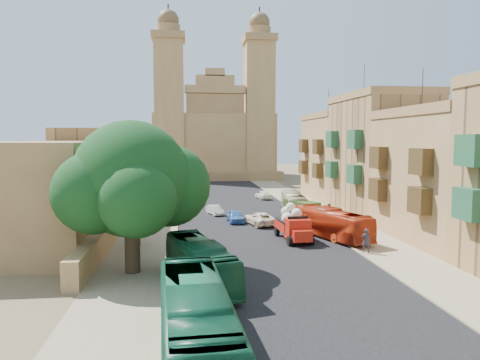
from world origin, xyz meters
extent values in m
plane|color=brown|center=(0.00, 0.00, 0.00)|extent=(260.00, 260.00, 0.00)
cube|color=black|center=(0.00, 30.00, 0.01)|extent=(14.00, 140.00, 0.01)
cube|color=#8C785C|center=(9.50, 30.00, 0.01)|extent=(5.00, 140.00, 0.01)
cube|color=#8C785C|center=(-9.50, 30.00, 0.01)|extent=(5.00, 140.00, 0.01)
cube|color=#8C785C|center=(7.00, 30.00, 0.06)|extent=(0.25, 140.00, 0.12)
cube|color=#8C785C|center=(-7.00, 30.00, 0.06)|extent=(0.25, 140.00, 0.12)
cube|color=#225535|center=(11.55, 0.92, 4.56)|extent=(0.90, 2.20, 2.00)
cube|color=#225535|center=(11.55, 0.92, 7.92)|extent=(0.90, 2.20, 2.00)
cube|color=olive|center=(16.00, 11.00, 5.25)|extent=(8.00, 14.00, 10.50)
cube|color=olive|center=(16.00, 11.00, 10.90)|extent=(8.20, 14.00, 0.80)
cylinder|color=black|center=(15.00, 13.80, 13.10)|extent=(0.06, 0.06, 3.60)
cube|color=#433016|center=(11.55, 7.08, 3.99)|extent=(0.90, 2.20, 2.00)
cube|color=#433016|center=(11.55, 14.92, 3.99)|extent=(0.90, 2.20, 2.00)
cube|color=#433016|center=(11.55, 7.08, 6.93)|extent=(0.90, 2.20, 2.00)
cube|color=#433016|center=(11.55, 14.92, 6.93)|extent=(0.90, 2.20, 2.00)
cube|color=#A07748|center=(16.00, 25.00, 6.50)|extent=(8.00, 14.00, 13.00)
cube|color=olive|center=(16.00, 25.00, 13.40)|extent=(8.20, 14.00, 0.80)
cylinder|color=black|center=(15.00, 27.80, 15.60)|extent=(0.06, 0.06, 3.60)
cube|color=#225535|center=(11.55, 21.08, 4.94)|extent=(0.90, 2.20, 2.00)
cube|color=#225535|center=(11.55, 28.92, 4.94)|extent=(0.90, 2.20, 2.00)
cube|color=#225535|center=(11.55, 21.08, 8.58)|extent=(0.90, 2.20, 2.00)
cube|color=#225535|center=(11.55, 28.92, 8.58)|extent=(0.90, 2.20, 2.00)
cube|color=olive|center=(16.00, 39.00, 5.75)|extent=(8.00, 14.00, 11.50)
cube|color=olive|center=(16.00, 39.00, 11.90)|extent=(8.20, 14.00, 0.80)
cylinder|color=black|center=(15.00, 41.80, 14.10)|extent=(0.06, 0.06, 3.60)
cube|color=#433016|center=(11.55, 35.08, 4.37)|extent=(0.90, 2.20, 2.00)
cube|color=#433016|center=(11.55, 42.92, 4.37)|extent=(0.90, 2.20, 2.00)
cube|color=#433016|center=(11.55, 35.08, 7.59)|extent=(0.90, 2.20, 2.00)
cube|color=#433016|center=(11.55, 42.92, 7.59)|extent=(0.90, 2.20, 2.00)
cube|color=olive|center=(-12.50, 20.00, 0.90)|extent=(1.00, 40.00, 1.80)
cube|color=olive|center=(-18.00, 18.00, 4.20)|extent=(10.00, 28.00, 8.40)
cube|color=#A07748|center=(-18.00, 44.00, 5.00)|extent=(10.00, 22.00, 10.00)
cube|color=olive|center=(0.00, 81.00, 7.00)|extent=(26.00, 20.00, 14.00)
cube|color=olive|center=(0.00, 70.50, 0.90)|extent=(28.00, 4.00, 1.80)
cube|color=olive|center=(0.00, 72.20, 10.00)|extent=(12.00, 2.00, 16.00)
cube|color=olive|center=(0.00, 72.20, 18.90)|extent=(12.60, 2.40, 1.60)
cube|color=olive|center=(0.00, 72.20, 20.60)|extent=(8.00, 2.00, 2.40)
cube|color=olive|center=(0.00, 72.20, 22.40)|extent=(4.00, 2.00, 1.60)
cube|color=olive|center=(-9.50, 73.50, 14.50)|extent=(6.00, 6.00, 29.00)
cube|color=olive|center=(-9.50, 73.50, 29.60)|extent=(6.80, 6.80, 1.40)
cylinder|color=olive|center=(-9.50, 73.50, 31.20)|extent=(4.80, 4.80, 1.80)
sphere|color=brown|center=(-9.50, 73.50, 33.00)|extent=(4.40, 4.40, 4.40)
cylinder|color=black|center=(-9.50, 73.50, 35.40)|extent=(0.28, 0.28, 1.80)
cube|color=olive|center=(9.50, 73.50, 14.50)|extent=(6.00, 6.00, 29.00)
cube|color=olive|center=(9.50, 73.50, 29.60)|extent=(6.80, 6.80, 1.40)
cylinder|color=olive|center=(9.50, 73.50, 31.20)|extent=(4.80, 4.80, 1.80)
sphere|color=brown|center=(9.50, 73.50, 33.00)|extent=(4.40, 4.40, 4.40)
cylinder|color=black|center=(9.50, 73.50, 35.40)|extent=(0.28, 0.28, 1.80)
cylinder|color=#322719|center=(-9.50, 4.00, 1.87)|extent=(0.98, 0.98, 3.74)
sphere|color=black|center=(-9.50, 4.00, 6.11)|extent=(7.49, 7.49, 7.49)
sphere|color=black|center=(-7.14, 5.18, 5.52)|extent=(5.52, 5.52, 5.52)
sphere|color=black|center=(-11.67, 3.11, 5.32)|extent=(5.12, 5.12, 5.12)
sphere|color=black|center=(-8.91, 1.64, 5.12)|extent=(4.73, 4.73, 4.73)
sphere|color=black|center=(-10.58, 6.17, 6.89)|extent=(4.33, 4.33, 4.33)
cylinder|color=#322719|center=(-10.00, 12.00, 1.21)|extent=(0.44, 0.44, 2.42)
sphere|color=black|center=(-10.00, 12.00, 3.66)|extent=(3.53, 3.53, 3.53)
cylinder|color=#322719|center=(-10.00, 24.00, 1.08)|extent=(0.44, 0.44, 2.15)
sphere|color=black|center=(-10.00, 24.00, 3.25)|extent=(3.13, 3.13, 3.13)
cylinder|color=#322719|center=(-10.00, 36.00, 0.95)|extent=(0.44, 0.44, 1.89)
sphere|color=black|center=(-10.00, 36.00, 2.86)|extent=(2.75, 2.75, 2.75)
cylinder|color=#322719|center=(-10.00, 48.00, 1.12)|extent=(0.44, 0.44, 2.24)
sphere|color=black|center=(-10.00, 48.00, 3.38)|extent=(3.26, 3.26, 3.26)
cube|color=#B51C0D|center=(2.96, 13.17, 1.14)|extent=(2.23, 3.41, 0.82)
cube|color=black|center=(2.96, 13.17, 1.59)|extent=(2.28, 3.46, 0.11)
cube|color=#B51C0D|center=(3.11, 11.09, 1.23)|extent=(2.02, 1.68, 1.64)
cube|color=#B51C0D|center=(3.19, 10.00, 0.86)|extent=(1.62, 1.20, 0.91)
cube|color=black|center=(3.11, 11.09, 1.86)|extent=(1.73, 0.21, 0.82)
cylinder|color=black|center=(2.26, 10.21, 0.41)|extent=(0.38, 0.84, 0.82)
cylinder|color=black|center=(4.08, 10.34, 0.41)|extent=(0.38, 0.84, 0.82)
cylinder|color=black|center=(1.98, 14.20, 0.41)|extent=(0.38, 0.84, 0.82)
cylinder|color=black|center=(3.79, 14.33, 0.41)|extent=(0.38, 0.84, 0.82)
sphere|color=beige|center=(2.55, 12.60, 1.82)|extent=(1.00, 1.00, 1.00)
sphere|color=beige|center=(3.43, 12.93, 1.82)|extent=(1.00, 1.00, 1.00)
sphere|color=beige|center=(2.92, 13.72, 1.82)|extent=(1.00, 1.00, 1.00)
sphere|color=beige|center=(2.59, 13.24, 2.32)|extent=(0.91, 0.91, 0.91)
sphere|color=beige|center=(3.34, 12.38, 2.27)|extent=(0.91, 0.91, 0.91)
sphere|color=beige|center=(2.97, 13.08, 2.73)|extent=(0.82, 0.82, 0.82)
cube|color=#33491B|center=(6.50, 23.41, 0.94)|extent=(3.39, 4.95, 1.88)
cylinder|color=black|center=(6.19, 21.62, 0.38)|extent=(0.53, 0.81, 0.75)
cylinder|color=black|center=(7.87, 22.22, 0.38)|extent=(0.53, 0.81, 0.75)
cylinder|color=black|center=(5.13, 24.60, 0.38)|extent=(0.53, 0.81, 0.75)
cylinder|color=black|center=(6.81, 25.20, 0.38)|extent=(0.53, 0.81, 0.75)
imported|color=#115436|center=(-5.67, -8.90, 1.54)|extent=(3.20, 11.16, 3.07)
imported|color=#145030|center=(-5.22, 1.00, 1.31)|extent=(4.43, 9.64, 2.62)
imported|color=#BA3113|center=(6.50, 12.79, 1.29)|extent=(5.07, 9.48, 2.58)
imported|color=#C1BA87|center=(6.48, 27.31, 1.19)|extent=(2.79, 8.70, 2.38)
imported|color=#396EB2|center=(-1.00, 21.36, 0.63)|extent=(1.65, 3.76, 1.26)
imported|color=silver|center=(-2.80, 26.48, 0.54)|extent=(2.07, 3.50, 1.09)
imported|color=#FFE8C7|center=(1.29, 19.60, 0.64)|extent=(3.12, 4.99, 1.29)
imported|color=#141247|center=(-4.13, 45.50, 0.68)|extent=(2.77, 4.98, 1.36)
imported|color=white|center=(4.86, 39.69, 0.64)|extent=(2.18, 3.95, 1.27)
imported|color=#3D77B8|center=(-4.00, 53.24, 0.60)|extent=(1.76, 3.78, 1.20)
imported|color=#2C2930|center=(7.50, 7.26, 0.94)|extent=(0.80, 0.66, 1.87)
imported|color=#2F2F37|center=(8.66, 20.38, 0.98)|extent=(0.53, 1.17, 1.95)
camera|label=1|loc=(-5.93, -26.29, 8.63)|focal=35.00mm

